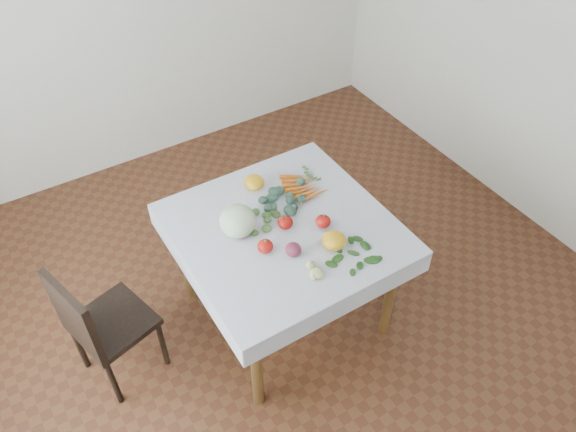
# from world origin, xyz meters

# --- Properties ---
(ground) EXTENTS (4.00, 4.00, 0.00)m
(ground) POSITION_xyz_m (0.00, 0.00, 0.00)
(ground) COLOR #56321B
(table) EXTENTS (1.00, 1.00, 0.75)m
(table) POSITION_xyz_m (0.00, 0.00, 0.65)
(table) COLOR brown
(table) RESTS_ON ground
(tablecloth) EXTENTS (1.12, 1.12, 0.01)m
(tablecloth) POSITION_xyz_m (0.00, 0.00, 0.75)
(tablecloth) COLOR silver
(tablecloth) RESTS_ON table
(chair) EXTENTS (0.47, 0.47, 0.85)m
(chair) POSITION_xyz_m (-1.05, 0.14, 0.48)
(chair) COLOR black
(chair) RESTS_ON ground
(cabbage) EXTENTS (0.19, 0.19, 0.17)m
(cabbage) POSITION_xyz_m (-0.23, 0.09, 0.84)
(cabbage) COLOR beige
(cabbage) RESTS_ON tablecloth
(tomato_a) EXTENTS (0.08, 0.08, 0.06)m
(tomato_a) POSITION_xyz_m (-0.18, 0.17, 0.79)
(tomato_a) COLOR #B7120C
(tomato_a) RESTS_ON tablecloth
(tomato_b) EXTENTS (0.10, 0.10, 0.07)m
(tomato_b) POSITION_xyz_m (0.01, -0.00, 0.79)
(tomato_b) COLOR #B7120C
(tomato_b) RESTS_ON tablecloth
(tomato_c) EXTENTS (0.10, 0.10, 0.07)m
(tomato_c) POSITION_xyz_m (-0.17, -0.10, 0.79)
(tomato_c) COLOR #B7120C
(tomato_c) RESTS_ON tablecloth
(tomato_d) EXTENTS (0.10, 0.10, 0.07)m
(tomato_d) POSITION_xyz_m (0.18, -0.10, 0.79)
(tomato_d) COLOR #B7120C
(tomato_d) RESTS_ON tablecloth
(heirloom_back) EXTENTS (0.15, 0.15, 0.08)m
(heirloom_back) POSITION_xyz_m (0.02, 0.37, 0.80)
(heirloom_back) COLOR gold
(heirloom_back) RESTS_ON tablecloth
(heirloom_front) EXTENTS (0.16, 0.16, 0.09)m
(heirloom_front) POSITION_xyz_m (0.15, -0.26, 0.80)
(heirloom_front) COLOR gold
(heirloom_front) RESTS_ON tablecloth
(onion_a) EXTENTS (0.09, 0.09, 0.07)m
(onion_a) POSITION_xyz_m (-0.23, 0.06, 0.79)
(onion_a) COLOR #581936
(onion_a) RESTS_ON tablecloth
(onion_b) EXTENTS (0.09, 0.09, 0.07)m
(onion_b) POSITION_xyz_m (-0.06, -0.19, 0.79)
(onion_b) COLOR #581936
(onion_b) RESTS_ON tablecloth
(tomatillo_cluster) EXTENTS (0.10, 0.12, 0.04)m
(tomatillo_cluster) POSITION_xyz_m (-0.04, -0.34, 0.78)
(tomatillo_cluster) COLOR #BBC370
(tomatillo_cluster) RESTS_ON tablecloth
(carrot_bunch) EXTENTS (0.20, 0.27, 0.03)m
(carrot_bunch) POSITION_xyz_m (0.26, 0.21, 0.77)
(carrot_bunch) COLOR orange
(carrot_bunch) RESTS_ON tablecloth
(kale_bunch) EXTENTS (0.27, 0.25, 0.04)m
(kale_bunch) POSITION_xyz_m (0.13, 0.17, 0.78)
(kale_bunch) COLOR #335344
(kale_bunch) RESTS_ON tablecloth
(basil_bunch) EXTENTS (0.26, 0.19, 0.01)m
(basil_bunch) POSITION_xyz_m (0.17, -0.36, 0.76)
(basil_bunch) COLOR #22531A
(basil_bunch) RESTS_ON tablecloth
(dill_bunch) EXTENTS (0.23, 0.18, 0.02)m
(dill_bunch) POSITION_xyz_m (-0.08, 0.11, 0.77)
(dill_bunch) COLOR #577F3A
(dill_bunch) RESTS_ON tablecloth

